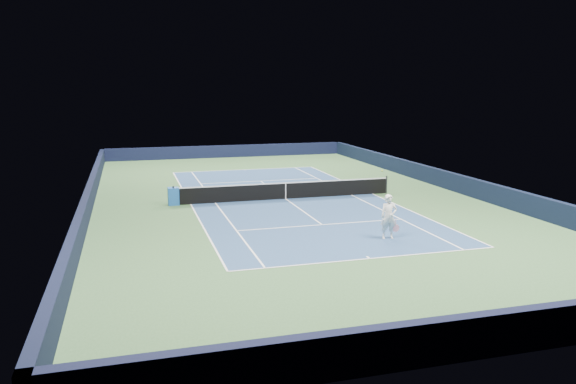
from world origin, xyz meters
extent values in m
plane|color=#345930|center=(0.00, 0.00, 0.00)|extent=(40.00, 40.00, 0.00)
cube|color=black|center=(0.00, 19.82, 0.55)|extent=(22.00, 0.35, 1.10)
cube|color=black|center=(0.00, -19.82, 0.55)|extent=(22.00, 0.35, 1.10)
cube|color=black|center=(10.82, 0.00, 0.55)|extent=(0.35, 40.00, 1.10)
cube|color=black|center=(-10.82, 0.00, 0.55)|extent=(0.35, 40.00, 1.10)
cube|color=navy|center=(0.00, 0.00, 0.00)|extent=(10.97, 23.77, 0.01)
cube|color=white|center=(0.00, 11.88, 0.01)|extent=(10.97, 0.08, 0.00)
cube|color=white|center=(0.00, -11.88, 0.01)|extent=(10.97, 0.08, 0.00)
cube|color=white|center=(5.49, 0.00, 0.01)|extent=(0.08, 23.77, 0.00)
cube|color=white|center=(-5.49, 0.00, 0.01)|extent=(0.08, 23.77, 0.00)
cube|color=white|center=(4.12, 0.00, 0.01)|extent=(0.08, 23.77, 0.00)
cube|color=white|center=(-4.12, 0.00, 0.01)|extent=(0.08, 23.77, 0.00)
cube|color=white|center=(0.00, 6.40, 0.01)|extent=(8.23, 0.08, 0.00)
cube|color=white|center=(0.00, -6.40, 0.01)|extent=(8.23, 0.08, 0.00)
cube|color=white|center=(0.00, 0.00, 0.01)|extent=(0.08, 12.80, 0.00)
cube|color=white|center=(0.00, 11.73, 0.01)|extent=(0.08, 0.30, 0.00)
cube|color=white|center=(0.00, -11.73, 0.01)|extent=(0.08, 0.30, 0.00)
cylinder|color=black|center=(-6.40, 0.00, 0.54)|extent=(0.10, 0.10, 1.07)
cylinder|color=black|center=(6.40, 0.00, 0.54)|extent=(0.10, 0.10, 1.07)
cube|color=black|center=(0.00, 0.00, 0.46)|extent=(12.80, 0.03, 0.91)
cube|color=white|center=(0.00, 0.00, 0.94)|extent=(12.80, 0.04, 0.06)
cube|color=white|center=(0.00, 0.00, 0.46)|extent=(0.05, 0.04, 0.91)
cube|color=#1C55A8|center=(-6.40, 0.13, 0.48)|extent=(0.59, 0.54, 0.97)
cube|color=white|center=(-6.11, 0.13, 0.45)|extent=(0.05, 0.43, 0.43)
imported|color=white|center=(1.93, -9.47, 0.97)|extent=(0.78, 0.58, 1.93)
cylinder|color=pink|center=(2.25, -9.52, 0.70)|extent=(0.03, 0.03, 0.32)
cylinder|color=black|center=(2.25, -9.52, 0.46)|extent=(0.32, 0.03, 0.32)
cylinder|color=pink|center=(2.25, -9.52, 0.46)|extent=(0.34, 0.03, 0.34)
sphere|color=gold|center=(2.03, -8.47, 2.81)|extent=(0.07, 0.07, 0.07)
camera|label=1|loc=(-8.65, -30.77, 6.53)|focal=35.00mm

